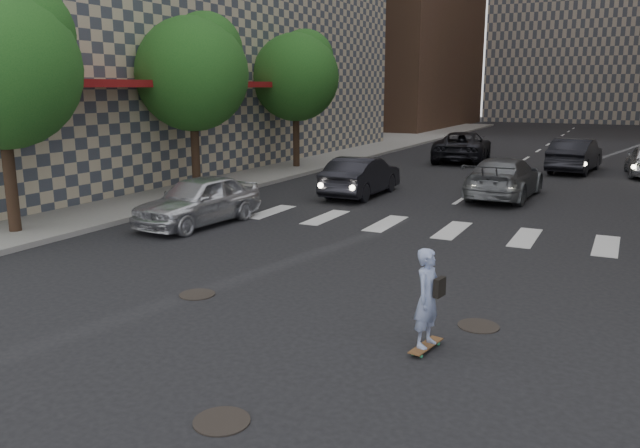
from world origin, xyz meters
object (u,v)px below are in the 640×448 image
(traffic_car_a, at_px, (361,176))
(traffic_car_c, at_px, (463,147))
(tree_a, at_px, (3,61))
(tree_b, at_px, (195,69))
(skateboarder, at_px, (428,298))
(traffic_car_e, at_px, (575,155))
(tree_c, at_px, (298,73))
(traffic_car_b, at_px, (504,178))
(silver_sedan, at_px, (199,200))

(traffic_car_a, bearing_deg, traffic_car_c, -93.08)
(tree_a, relative_size, tree_b, 1.00)
(skateboarder, height_order, traffic_car_e, skateboarder)
(traffic_car_e, bearing_deg, traffic_car_c, -12.49)
(tree_c, relative_size, traffic_car_e, 1.35)
(tree_a, bearing_deg, traffic_car_a, 59.84)
(tree_c, relative_size, traffic_car_b, 1.29)
(skateboarder, bearing_deg, traffic_car_a, 126.85)
(traffic_car_b, bearing_deg, tree_b, 22.71)
(tree_b, xyz_separation_m, silver_sedan, (3.54, -4.70, -3.92))
(traffic_car_a, bearing_deg, tree_a, 59.66)
(tree_a, height_order, traffic_car_a, tree_a)
(tree_c, xyz_separation_m, skateboarder, (12.25, -18.48, -3.80))
(tree_a, distance_m, tree_b, 8.00)
(tree_a, xyz_separation_m, tree_b, (0.00, 8.00, 0.00))
(silver_sedan, bearing_deg, traffic_car_e, 68.51)
(tree_a, xyz_separation_m, tree_c, (0.00, 16.00, 0.00))
(tree_a, xyz_separation_m, skateboarder, (12.25, -2.48, -3.80))
(tree_a, relative_size, tree_c, 1.00)
(silver_sedan, xyz_separation_m, traffic_car_b, (7.20, 8.68, 0.02))
(tree_a, distance_m, traffic_car_b, 16.56)
(tree_b, height_order, traffic_car_c, tree_b)
(tree_a, relative_size, skateboarder, 4.07)
(tree_c, bearing_deg, traffic_car_a, -45.22)
(skateboarder, xyz_separation_m, traffic_car_c, (-5.74, 25.35, -0.04))
(skateboarder, xyz_separation_m, silver_sedan, (-8.71, 5.79, -0.12))
(skateboarder, relative_size, traffic_car_a, 0.37)
(traffic_car_c, relative_size, traffic_car_e, 1.19)
(traffic_car_b, distance_m, traffic_car_c, 11.67)
(tree_b, xyz_separation_m, traffic_car_c, (6.51, 14.86, -3.84))
(traffic_car_a, relative_size, traffic_car_e, 0.91)
(silver_sedan, height_order, traffic_car_c, traffic_car_c)
(skateboarder, bearing_deg, traffic_car_c, 112.69)
(tree_c, height_order, traffic_car_e, tree_c)
(skateboarder, relative_size, traffic_car_e, 0.33)
(traffic_car_c, bearing_deg, traffic_car_e, 154.39)
(tree_c, bearing_deg, tree_a, -90.00)
(silver_sedan, bearing_deg, tree_c, 110.86)
(tree_a, distance_m, skateboarder, 13.06)
(tree_a, bearing_deg, tree_c, 90.00)
(traffic_car_a, bearing_deg, tree_b, 19.44)
(tree_a, distance_m, traffic_car_a, 12.31)
(tree_c, relative_size, traffic_car_a, 1.49)
(tree_c, xyz_separation_m, traffic_car_b, (10.74, -4.01, -3.90))
(skateboarder, height_order, traffic_car_a, skateboarder)
(skateboarder, distance_m, traffic_car_e, 23.35)
(tree_b, distance_m, silver_sedan, 7.07)
(silver_sedan, bearing_deg, tree_b, 132.28)
(tree_a, height_order, tree_b, same)
(traffic_car_e, bearing_deg, tree_a, 65.47)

